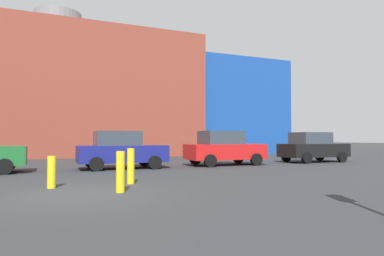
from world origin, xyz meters
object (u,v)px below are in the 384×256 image
object	(u,v)px
parked_car_4	(313,147)
bollard_yellow_1	(120,172)
bollard_yellow_0	(131,166)
parked_car_2	(121,150)
bollard_yellow_2	(51,172)
parked_car_3	(224,148)

from	to	relation	value
parked_car_4	bollard_yellow_1	world-z (taller)	parked_car_4
bollard_yellow_0	parked_car_2	bearing A→B (deg)	81.42
bollard_yellow_0	bollard_yellow_2	distance (m)	2.42
bollard_yellow_0	parked_car_4	bearing A→B (deg)	24.11
parked_car_2	parked_car_4	world-z (taller)	parked_car_4
bollard_yellow_0	bollard_yellow_1	xyz separation A→B (m)	(-0.68, -1.67, -0.02)
bollard_yellow_2	parked_car_4	bearing A→B (deg)	20.83
bollard_yellow_1	bollard_yellow_2	size ratio (longest dim) A/B	1.18
parked_car_3	bollard_yellow_1	world-z (taller)	parked_car_3
parked_car_4	bollard_yellow_0	world-z (taller)	parked_car_4
parked_car_3	bollard_yellow_0	bearing A→B (deg)	-138.82
parked_car_4	bollard_yellow_0	size ratio (longest dim) A/B	3.71
bollard_yellow_0	parked_car_3	bearing A→B (deg)	41.18
parked_car_3	bollard_yellow_0	distance (m)	8.81
parked_car_3	bollard_yellow_1	size ratio (longest dim) A/B	3.86
parked_car_4	parked_car_2	bearing A→B (deg)	180.00
parked_car_3	bollard_yellow_1	distance (m)	10.45
parked_car_2	parked_car_3	size ratio (longest dim) A/B	0.98
bollard_yellow_2	parked_car_3	bearing A→B (deg)	32.89
parked_car_3	bollard_yellow_2	distance (m)	10.78
bollard_yellow_0	bollard_yellow_2	bearing A→B (deg)	-178.82
bollard_yellow_2	bollard_yellow_1	bearing A→B (deg)	-42.99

